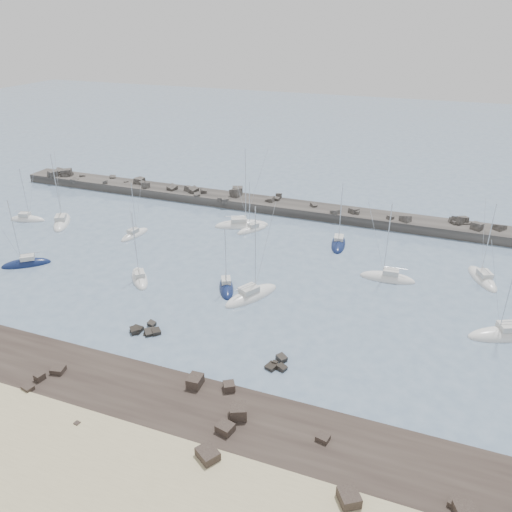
{
  "coord_description": "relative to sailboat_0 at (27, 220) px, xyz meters",
  "views": [
    {
      "loc": [
        28.11,
        -55.7,
        37.72
      ],
      "look_at": [
        2.64,
        12.0,
        2.05
      ],
      "focal_mm": 35.0,
      "sensor_mm": 36.0,
      "label": 1
    }
  ],
  "objects": [
    {
      "name": "sailboat_5",
      "position": [
        34.45,
        -13.13,
        -0.0
      ],
      "size": [
        6.55,
        7.19,
        11.93
      ],
      "color": "white",
      "rests_on": "ground"
    },
    {
      "name": "rock_cluster_near",
      "position": [
        42.84,
        -25.13,
        -0.02
      ],
      "size": [
        4.34,
        3.59,
        1.28
      ],
      "color": "black",
      "rests_on": "ground"
    },
    {
      "name": "sailboat_3",
      "position": [
        24.3,
        1.12,
        -0.01
      ],
      "size": [
        3.28,
        7.14,
        10.99
      ],
      "color": "white",
      "rests_on": "ground"
    },
    {
      "name": "sailboat_11",
      "position": [
        86.7,
        -9.62,
        0.01
      ],
      "size": [
        9.9,
        6.71,
        15.14
      ],
      "color": "white",
      "rests_on": "ground"
    },
    {
      "name": "sailboat_6",
      "position": [
        43.97,
        10.99,
        -0.01
      ],
      "size": [
        5.37,
        6.63,
        10.64
      ],
      "color": "white",
      "rests_on": "ground"
    },
    {
      "name": "breakwater",
      "position": [
        39.48,
        23.14,
        0.16
      ],
      "size": [
        115.0,
        6.95,
        5.0
      ],
      "color": "#302D2B",
      "rests_on": "ground"
    },
    {
      "name": "rock_cluster_far",
      "position": [
        61.27,
        -25.54,
        -0.07
      ],
      "size": [
        2.71,
        3.4,
        1.27
      ],
      "color": "black",
      "rests_on": "ground"
    },
    {
      "name": "sailboat_9",
      "position": [
        70.66,
        0.56,
        0.01
      ],
      "size": [
        8.62,
        3.07,
        13.6
      ],
      "color": "white",
      "rests_on": "ground"
    },
    {
      "name": "sailboat_10",
      "position": [
        84.54,
        5.62,
        -0.0
      ],
      "size": [
        5.75,
        8.75,
        13.34
      ],
      "color": "white",
      "rests_on": "ground"
    },
    {
      "name": "sand_strip",
      "position": [
        47.35,
        -46.86,
        -0.15
      ],
      "size": [
        140.0,
        14.0,
        1.0
      ],
      "primitive_type": "cube",
      "color": "#C0B285",
      "rests_on": "ground"
    },
    {
      "name": "sailboat_4",
      "position": [
        41.24,
        12.37,
        -0.0
      ],
      "size": [
        10.85,
        7.51,
        16.41
      ],
      "color": "white",
      "rests_on": "ground"
    },
    {
      "name": "sailboat_2",
      "position": [
        14.22,
        -15.45,
        0.0
      ],
      "size": [
        7.52,
        6.59,
        12.34
      ],
      "color": "#101C45",
      "rests_on": "ground"
    },
    {
      "name": "sailboat_8",
      "position": [
        60.74,
        10.54,
        -0.01
      ],
      "size": [
        3.66,
        8.27,
        12.62
      ],
      "color": "#101C45",
      "rests_on": "ground"
    },
    {
      "name": "sailboat_7",
      "position": [
        52.68,
        -11.95,
        0.01
      ],
      "size": [
        7.18,
        9.75,
        15.08
      ],
      "color": "white",
      "rests_on": "ground"
    },
    {
      "name": "sailboat_1",
      "position": [
        7.56,
        1.17,
        0.01
      ],
      "size": [
        7.22,
        9.46,
        14.77
      ],
      "color": "white",
      "rests_on": "ground"
    },
    {
      "name": "sailboat_0",
      "position": [
        0.0,
        0.0,
        0.0
      ],
      "size": [
        7.51,
        3.97,
        11.56
      ],
      "color": "white",
      "rests_on": "ground"
    },
    {
      "name": "sailboat_13",
      "position": [
        48.28,
        -11.01,
        0.0
      ],
      "size": [
        4.97,
        7.04,
        11.08
      ],
      "color": "#101C45",
      "rests_on": "ground"
    },
    {
      "name": "ground",
      "position": [
        47.35,
        -14.86,
        -0.15
      ],
      "size": [
        400.0,
        400.0,
        0.0
      ],
      "primitive_type": "plane",
      "color": "slate",
      "rests_on": "ground"
    },
    {
      "name": "rock_shelf",
      "position": [
        47.38,
        -36.86,
        -0.12
      ],
      "size": [
        140.0,
        12.0,
        2.05
      ],
      "color": "black",
      "rests_on": "ground"
    }
  ]
}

